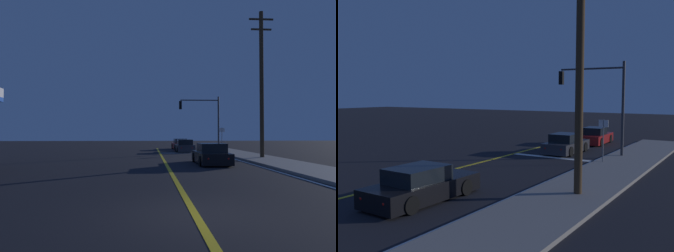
% 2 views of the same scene
% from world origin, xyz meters
% --- Properties ---
extents(sidewalk_right, '(3.20, 45.39, 0.15)m').
position_xyz_m(sidewalk_right, '(7.33, 12.61, 0.07)').
color(sidewalk_right, gray).
rests_on(sidewalk_right, ground).
extents(lane_line_center, '(0.20, 42.87, 0.01)m').
position_xyz_m(lane_line_center, '(0.00, 12.61, 0.01)').
color(lane_line_center, gold).
rests_on(lane_line_center, ground).
extents(lane_line_edge_right, '(0.16, 42.87, 0.01)m').
position_xyz_m(lane_line_edge_right, '(5.48, 12.61, 0.01)').
color(lane_line_edge_right, white).
rests_on(lane_line_edge_right, ground).
extents(stop_bar, '(5.73, 0.50, 0.01)m').
position_xyz_m(stop_bar, '(2.87, 23.71, 0.01)').
color(stop_bar, white).
rests_on(stop_bar, ground).
extents(car_distant_tail_black, '(1.99, 4.71, 1.34)m').
position_xyz_m(car_distant_tail_black, '(2.88, 12.31, 0.58)').
color(car_distant_tail_black, black).
rests_on(car_distant_tail_black, ground).
extents(car_far_approaching_charcoal, '(1.91, 4.21, 1.34)m').
position_xyz_m(car_far_approaching_charcoal, '(2.76, 25.92, 0.58)').
color(car_far_approaching_charcoal, '#2D2D33').
rests_on(car_far_approaching_charcoal, ground).
extents(car_parked_curb_red, '(1.95, 4.39, 1.34)m').
position_xyz_m(car_parked_curb_red, '(2.85, 31.64, 0.58)').
color(car_parked_curb_red, maroon).
rests_on(car_parked_curb_red, ground).
extents(traffic_signal_near_right, '(4.43, 0.28, 6.04)m').
position_xyz_m(traffic_signal_near_right, '(4.98, 26.01, 4.05)').
color(traffic_signal_near_right, '#38383D').
rests_on(traffic_signal_near_right, ground).
extents(utility_pole_right, '(1.91, 0.32, 11.50)m').
position_xyz_m(utility_pole_right, '(7.63, 15.97, 5.95)').
color(utility_pole_right, '#42301E').
rests_on(utility_pole_right, ground).
extents(street_sign_corner, '(0.56, 0.06, 2.59)m').
position_xyz_m(street_sign_corner, '(6.23, 23.21, 1.73)').
color(street_sign_corner, slate).
rests_on(street_sign_corner, ground).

